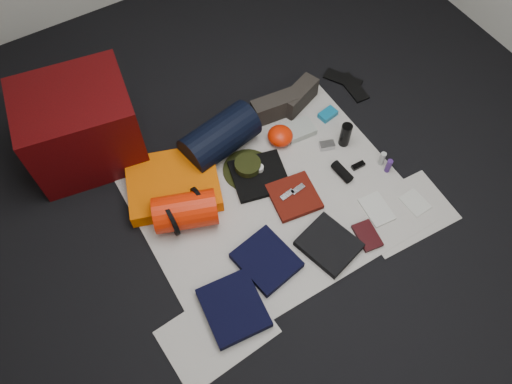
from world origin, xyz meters
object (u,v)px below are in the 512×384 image
red_cabinet (81,127)px  sleeping_pad (173,184)px  stuff_sack (185,211)px  water_bottle (345,135)px  paperback_book (367,236)px  compact_camera (327,145)px  navy_duffel (220,137)px

red_cabinet → sleeping_pad: size_ratio=1.19×
stuff_sack → red_cabinet: bearing=111.6°
stuff_sack → water_bottle: bearing=-1.0°
red_cabinet → stuff_sack: 0.85m
stuff_sack → sleeping_pad: bearing=82.5°
water_bottle → paperback_book: (-0.29, -0.64, -0.08)m
water_bottle → compact_camera: water_bottle is taller
red_cabinet → sleeping_pad: bearing=-48.0°
sleeping_pad → stuff_sack: bearing=-97.5°
sleeping_pad → paperback_book: sleeping_pad is taller
stuff_sack → compact_camera: (1.05, 0.01, -0.09)m
compact_camera → paperback_book: compact_camera is taller
water_bottle → stuff_sack: bearing=179.0°
water_bottle → red_cabinet: bearing=151.5°
navy_duffel → paperback_book: bearing=-77.6°
navy_duffel → compact_camera: bearing=-40.7°
navy_duffel → red_cabinet: bearing=139.8°
stuff_sack → paperback_book: 1.10m
red_cabinet → navy_duffel: bearing=-19.8°
water_bottle → compact_camera: bearing=166.1°
red_cabinet → paperback_book: size_ratio=3.58×
red_cabinet → compact_camera: (1.35, -0.77, -0.25)m
water_bottle → compact_camera: 0.14m
paperback_book → stuff_sack: bearing=151.9°
sleeping_pad → paperback_book: 1.23m
red_cabinet → water_bottle: bearing=-18.9°
red_cabinet → paperback_book: red_cabinet is taller
red_cabinet → stuff_sack: red_cabinet is taller
water_bottle → paperback_book: size_ratio=0.97×
red_cabinet → water_bottle: size_ratio=3.69×
sleeping_pad → compact_camera: 1.04m
navy_duffel → water_bottle: 0.83m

